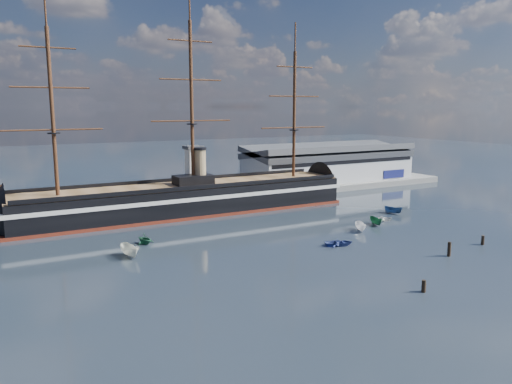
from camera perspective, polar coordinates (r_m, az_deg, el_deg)
ground at (r=118.71m, az=-2.30°, el=-4.04°), size 600.00×600.00×0.00m
quay at (r=154.71m, az=-5.06°, el=-0.83°), size 180.00×18.00×2.00m
warehouse at (r=181.53m, az=8.32°, el=3.22°), size 63.00×21.00×11.60m
quay_tower at (r=147.76m, az=-7.12°, el=2.47°), size 5.00×5.00×15.00m
warship at (r=133.33m, az=-8.63°, el=-0.84°), size 112.90×16.47×53.94m
motorboat_a at (r=98.58m, az=-14.18°, el=-7.21°), size 7.73×3.71×2.97m
motorboat_b at (r=104.61m, az=9.45°, el=-6.06°), size 2.61×3.93×1.70m
motorboat_c at (r=124.10m, az=13.56°, el=-3.70°), size 6.15×3.48×2.32m
motorboat_d at (r=106.95m, az=-12.58°, el=-5.81°), size 7.33×5.05×2.47m
motorboat_e at (r=129.26m, az=14.38°, el=-3.20°), size 1.91×3.17×1.39m
motorboat_f at (r=138.54m, az=15.40°, el=-2.38°), size 6.32×4.21×2.37m
motorboat_g at (r=117.32m, az=11.86°, el=-4.41°), size 6.66×4.95×2.52m
piling_near_mid at (r=82.51m, az=18.58°, el=-10.80°), size 0.64×0.64×2.64m
piling_near_right at (r=102.92m, az=21.16°, el=-6.86°), size 0.64×0.64×3.52m
piling_far_right at (r=113.90m, az=24.45°, el=-5.51°), size 0.64×0.64×2.68m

